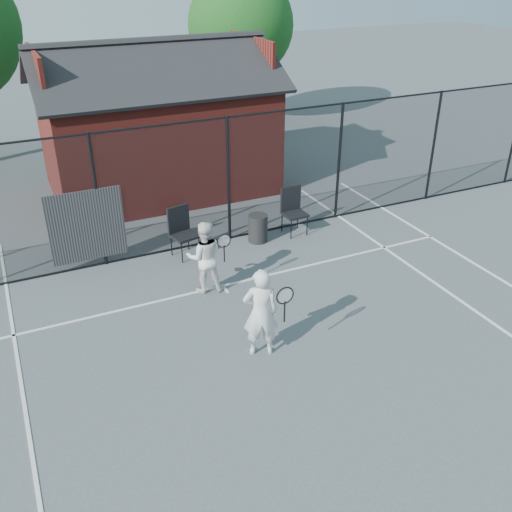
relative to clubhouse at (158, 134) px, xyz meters
name	(u,v)px	position (x,y,z in m)	size (l,w,h in m)	color
ground	(290,371)	(-0.50, -9.00, -1.61)	(80.00, 80.00, 0.00)	#484F52
court_lines	(332,423)	(-0.50, -10.32, -1.60)	(11.02, 18.00, 0.01)	silver
fence	(175,192)	(-0.80, -4.00, -0.16)	(22.04, 3.00, 3.00)	black
clubhouse	(158,134)	(0.00, 0.00, 0.00)	(6.50, 4.36, 4.19)	maroon
tree_right	(241,25)	(5.00, 5.50, 2.10)	(3.97, 3.97, 5.70)	#372616
player_front	(261,312)	(-0.73, -8.34, -0.78)	(0.79, 0.63, 1.65)	silver
player_back	(205,257)	(-0.86, -5.97, -0.84)	(0.89, 0.76, 1.53)	white
chair_left	(184,234)	(-0.77, -4.40, -1.04)	(0.55, 0.57, 1.14)	black
chair_right	(295,212)	(2.06, -4.40, -1.04)	(0.54, 0.57, 1.13)	black
waste_bin	(258,228)	(1.06, -4.40, -1.27)	(0.46, 0.46, 0.67)	#252525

